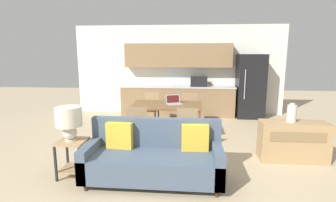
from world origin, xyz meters
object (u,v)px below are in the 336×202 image
table_lamp (69,120)px  credenza (293,141)px  vase (292,113)px  laptop (174,102)px  dining_table (167,107)px  couch (154,158)px  refrigerator (250,86)px  dining_chair_far_right (189,108)px  dining_chair_near_right (188,126)px  dining_chair_near_left (138,125)px  dining_chair_far_left (151,107)px  side_table (73,153)px

table_lamp → credenza: (3.61, 0.93, -0.55)m
vase → laptop: (-2.13, 1.22, -0.06)m
dining_table → couch: (0.01, -2.10, -0.34)m
laptop → vase: bearing=-48.8°
dining_table → laptop: laptop is taller
refrigerator → laptop: bearing=-137.2°
table_lamp → dining_chair_far_right: size_ratio=0.60×
credenza → dining_chair_near_right: (-1.85, 0.34, 0.14)m
refrigerator → dining_table: (-2.25, -2.01, -0.24)m
dining_table → dining_chair_near_left: (-0.49, -0.84, -0.19)m
couch → vase: 2.51m
credenza → dining_chair_far_right: bearing=133.0°
couch → dining_table: bearing=90.2°
dining_chair_far_right → dining_table: bearing=-122.5°
table_lamp → dining_chair_far_right: bearing=58.8°
table_lamp → laptop: (1.42, 2.17, -0.11)m
dining_table → credenza: size_ratio=1.35×
table_lamp → dining_chair_near_right: table_lamp is taller
dining_chair_far_left → laptop: (0.64, -0.77, 0.30)m
couch → side_table: (-1.25, -0.00, 0.03)m
credenza → dining_chair_near_left: (-2.83, 0.33, 0.14)m
refrigerator → credenza: refrigerator is taller
couch → dining_chair_far_left: couch is taller
couch → dining_chair_far_right: (0.49, 2.90, 0.14)m
table_lamp → dining_chair_far_left: (0.78, 2.94, -0.41)m
table_lamp → dining_chair_near_left: (0.77, 1.27, -0.41)m
credenza → laptop: size_ratio=2.98×
couch → table_lamp: table_lamp is taller
table_lamp → dining_chair_far_left: table_lamp is taller
dining_table → vase: 2.56m
dining_chair_far_right → dining_chair_far_left: bearing=177.5°
table_lamp → dining_chair_far_right: table_lamp is taller
dining_chair_far_left → refrigerator: bearing=30.4°
vase → dining_chair_near_right: vase is taller
dining_chair_far_left → credenza: bearing=-28.2°
credenza → dining_chair_near_right: dining_chair_near_right is taller
dining_table → side_table: (-1.24, -2.10, -0.30)m
credenza → vase: (-0.06, 0.02, 0.50)m
side_table → credenza: size_ratio=0.50×
couch → laptop: laptop is taller
laptop → refrigerator: bearing=23.8°
refrigerator → dining_chair_far_left: (-2.74, -1.18, -0.43)m
side_table → dining_chair_far_left: (0.75, 2.94, 0.11)m
couch → dining_chair_near_left: (-0.50, 1.26, 0.14)m
vase → laptop: 2.46m
table_lamp → dining_table: bearing=59.0°
dining_table → vase: vase is taller
vase → laptop: size_ratio=0.84×
couch → vase: vase is taller
refrigerator → dining_table: refrigerator is taller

